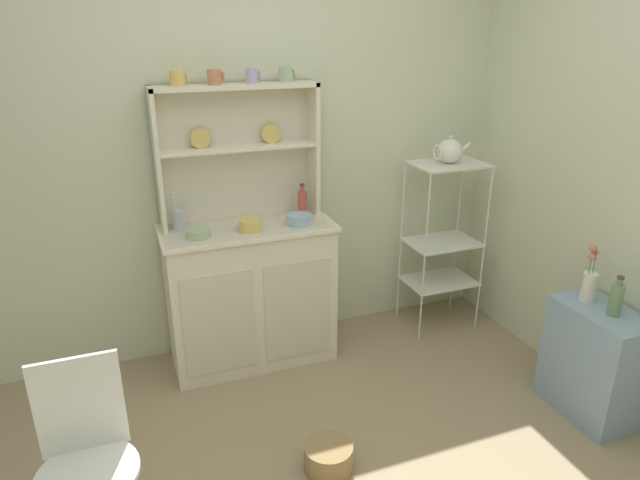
# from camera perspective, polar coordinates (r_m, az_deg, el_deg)

# --- Properties ---
(wall_back) EXTENTS (3.84, 0.05, 2.50)m
(wall_back) POSITION_cam_1_polar(r_m,az_deg,el_deg) (3.35, -7.27, 9.24)
(wall_back) COLOR beige
(wall_back) RESTS_ON ground
(hutch_cabinet) EXTENTS (0.98, 0.45, 0.87)m
(hutch_cabinet) POSITION_cam_1_polar(r_m,az_deg,el_deg) (3.35, -7.14, -5.35)
(hutch_cabinet) COLOR silver
(hutch_cabinet) RESTS_ON ground
(hutch_shelf_unit) EXTENTS (0.92, 0.18, 0.77)m
(hutch_shelf_unit) POSITION_cam_1_polar(r_m,az_deg,el_deg) (3.22, -8.56, 9.80)
(hutch_shelf_unit) COLOR beige
(hutch_shelf_unit) RESTS_ON hutch_cabinet
(bakers_rack) EXTENTS (0.46, 0.33, 1.12)m
(bakers_rack) POSITION_cam_1_polar(r_m,az_deg,el_deg) (3.73, 12.52, 1.12)
(bakers_rack) COLOR silver
(bakers_rack) RESTS_ON ground
(side_shelf_blue) EXTENTS (0.28, 0.48, 0.61)m
(side_shelf_blue) POSITION_cam_1_polar(r_m,az_deg,el_deg) (3.27, 26.29, -11.18)
(side_shelf_blue) COLOR #849EBC
(side_shelf_blue) RESTS_ON ground
(wire_chair) EXTENTS (0.36, 0.36, 0.85)m
(wire_chair) POSITION_cam_1_polar(r_m,az_deg,el_deg) (2.29, -22.98, -19.11)
(wire_chair) COLOR white
(wire_chair) RESTS_ON ground
(floor_basket) EXTENTS (0.23, 0.23, 0.13)m
(floor_basket) POSITION_cam_1_polar(r_m,az_deg,el_deg) (2.77, 0.89, -21.39)
(floor_basket) COLOR #93754C
(floor_basket) RESTS_ON ground
(cup_gold_0) EXTENTS (0.09, 0.08, 0.08)m
(cup_gold_0) POSITION_cam_1_polar(r_m,az_deg,el_deg) (3.08, -14.41, 15.79)
(cup_gold_0) COLOR #DBB760
(cup_gold_0) RESTS_ON hutch_shelf_unit
(cup_terracotta_1) EXTENTS (0.09, 0.08, 0.08)m
(cup_terracotta_1) POSITION_cam_1_polar(r_m,az_deg,el_deg) (3.11, -10.77, 16.10)
(cup_terracotta_1) COLOR #C67556
(cup_terracotta_1) RESTS_ON hutch_shelf_unit
(cup_lilac_2) EXTENTS (0.08, 0.07, 0.08)m
(cup_lilac_2) POSITION_cam_1_polar(r_m,az_deg,el_deg) (3.16, -6.96, 16.37)
(cup_lilac_2) COLOR #B79ECC
(cup_lilac_2) RESTS_ON hutch_shelf_unit
(cup_sage_3) EXTENTS (0.09, 0.08, 0.08)m
(cup_sage_3) POSITION_cam_1_polar(r_m,az_deg,el_deg) (3.21, -3.47, 16.57)
(cup_sage_3) COLOR #9EB78E
(cup_sage_3) RESTS_ON hutch_shelf_unit
(bowl_mixing_large) EXTENTS (0.14, 0.14, 0.05)m
(bowl_mixing_large) POSITION_cam_1_polar(r_m,az_deg,el_deg) (3.07, -12.38, 0.74)
(bowl_mixing_large) COLOR #9EB78E
(bowl_mixing_large) RESTS_ON hutch_cabinet
(bowl_floral_medium) EXTENTS (0.13, 0.13, 0.06)m
(bowl_floral_medium) POSITION_cam_1_polar(r_m,az_deg,el_deg) (3.11, -7.19, 1.54)
(bowl_floral_medium) COLOR #DBB760
(bowl_floral_medium) RESTS_ON hutch_cabinet
(bowl_cream_small) EXTENTS (0.14, 0.14, 0.06)m
(bowl_cream_small) POSITION_cam_1_polar(r_m,az_deg,el_deg) (3.18, -2.18, 2.13)
(bowl_cream_small) COLOR #8EB2D1
(bowl_cream_small) RESTS_ON hutch_cabinet
(jam_bottle) EXTENTS (0.06, 0.06, 0.19)m
(jam_bottle) POSITION_cam_1_polar(r_m,az_deg,el_deg) (3.34, -1.82, 3.93)
(jam_bottle) COLOR #B74C47
(jam_bottle) RESTS_ON hutch_cabinet
(utensil_jar) EXTENTS (0.08, 0.08, 0.22)m
(utensil_jar) POSITION_cam_1_polar(r_m,az_deg,el_deg) (3.19, -14.22, 2.04)
(utensil_jar) COLOR #B2B7C6
(utensil_jar) RESTS_ON hutch_cabinet
(porcelain_teapot) EXTENTS (0.24, 0.15, 0.17)m
(porcelain_teapot) POSITION_cam_1_polar(r_m,az_deg,el_deg) (3.59, 13.15, 8.88)
(porcelain_teapot) COLOR white
(porcelain_teapot) RESTS_ON bakers_rack
(flower_vase) EXTENTS (0.07, 0.07, 0.31)m
(flower_vase) POSITION_cam_1_polar(r_m,az_deg,el_deg) (3.16, 25.92, -3.91)
(flower_vase) COLOR silver
(flower_vase) RESTS_ON side_shelf_blue
(oil_bottle) EXTENTS (0.06, 0.06, 0.21)m
(oil_bottle) POSITION_cam_1_polar(r_m,az_deg,el_deg) (3.07, 28.10, -5.36)
(oil_bottle) COLOR #6B8C60
(oil_bottle) RESTS_ON side_shelf_blue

